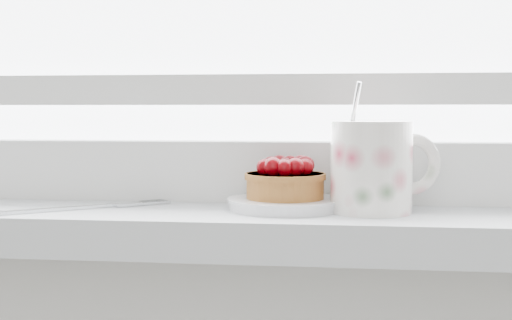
% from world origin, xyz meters
% --- Properties ---
extents(saucer, '(0.12, 0.12, 0.01)m').
position_xyz_m(saucer, '(0.02, 1.90, 0.95)').
color(saucer, white).
rests_on(saucer, windowsill).
extents(raspberry_tart, '(0.09, 0.09, 0.05)m').
position_xyz_m(raspberry_tart, '(0.02, 1.90, 0.97)').
color(raspberry_tart, brown).
rests_on(raspberry_tart, saucer).
extents(floral_mug, '(0.13, 0.11, 0.14)m').
position_xyz_m(floral_mug, '(0.12, 1.89, 0.99)').
color(floral_mug, white).
rests_on(floral_mug, windowsill).
extents(fork, '(0.17, 0.14, 0.00)m').
position_xyz_m(fork, '(-0.20, 1.87, 0.94)').
color(fork, silver).
rests_on(fork, windowsill).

